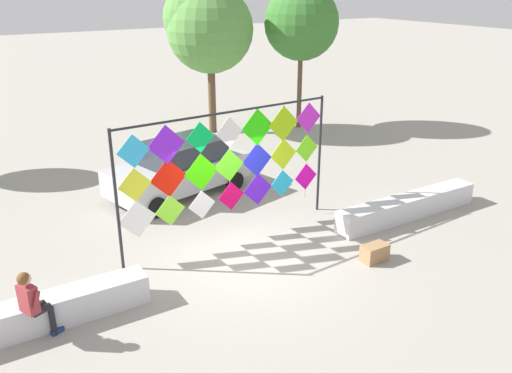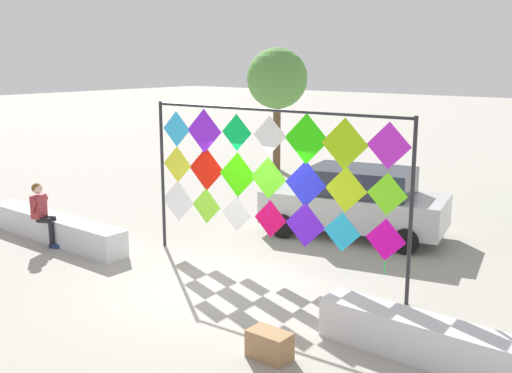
{
  "view_description": "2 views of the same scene",
  "coord_description": "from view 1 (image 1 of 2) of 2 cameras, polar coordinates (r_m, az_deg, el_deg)",
  "views": [
    {
      "loc": [
        -5.47,
        -9.37,
        6.08
      ],
      "look_at": [
        0.43,
        0.36,
        1.6
      ],
      "focal_mm": 37.06,
      "sensor_mm": 36.0,
      "label": 1
    },
    {
      "loc": [
        7.31,
        -7.87,
        4.16
      ],
      "look_at": [
        0.35,
        0.71,
        1.83
      ],
      "focal_mm": 42.81,
      "sensor_mm": 36.0,
      "label": 2
    }
  ],
  "objects": [
    {
      "name": "ground",
      "position": [
        12.43,
        -0.85,
        -7.8
      ],
      "size": [
        120.0,
        120.0,
        0.0
      ],
      "primitive_type": "plane",
      "color": "#9E998E"
    },
    {
      "name": "plaza_ledge_left",
      "position": [
        10.82,
        -23.82,
        -12.9
      ],
      "size": [
        4.64,
        0.59,
        0.6
      ],
      "primitive_type": "cube",
      "color": "silver",
      "rests_on": "ground"
    },
    {
      "name": "plaza_ledge_right",
      "position": [
        14.98,
        16.05,
        -2.11
      ],
      "size": [
        4.64,
        0.59,
        0.6
      ],
      "primitive_type": "cube",
      "color": "silver",
      "rests_on": "ground"
    },
    {
      "name": "kite_display_rack",
      "position": [
        12.72,
        -2.91,
        2.83
      ],
      "size": [
        5.8,
        0.4,
        3.25
      ],
      "color": "#232328",
      "rests_on": "ground"
    },
    {
      "name": "seated_vendor",
      "position": [
        10.23,
        -22.9,
        -11.23
      ],
      "size": [
        0.69,
        0.6,
        1.44
      ],
      "color": "black",
      "rests_on": "ground"
    },
    {
      "name": "parked_car",
      "position": [
        15.95,
        -8.28,
        2.04
      ],
      "size": [
        4.54,
        2.79,
        1.64
      ],
      "color": "#B7B7BC",
      "rests_on": "ground"
    },
    {
      "name": "cardboard_box_large",
      "position": [
        12.56,
        12.68,
        -6.99
      ],
      "size": [
        0.62,
        0.37,
        0.4
      ],
      "primitive_type": "cube",
      "rotation": [
        0.0,
        0.0,
        0.01
      ],
      "color": "#9E754C",
      "rests_on": "ground"
    },
    {
      "name": "tree_palm_like",
      "position": [
        22.0,
        -5.52,
        16.9
      ],
      "size": [
        3.48,
        3.47,
        6.0
      ],
      "color": "brown",
      "rests_on": "ground"
    },
    {
      "name": "tree_far_right",
      "position": [
        22.81,
        4.69,
        17.24
      ],
      "size": [
        3.09,
        3.09,
        5.95
      ],
      "color": "brown",
      "rests_on": "ground"
    }
  ]
}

